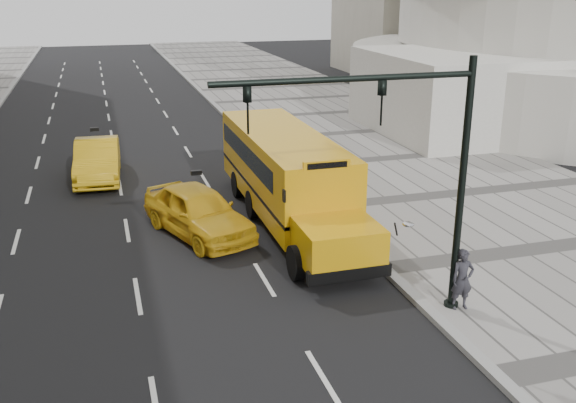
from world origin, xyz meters
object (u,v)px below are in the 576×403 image
object	(u,v)px
school_bus	(285,170)
traffic_signal	(410,160)
taxi_near	(198,211)
taxi_far	(98,160)
pedestrian	(462,279)

from	to	relation	value
school_bus	traffic_signal	distance (m)	8.16
school_bus	taxi_near	world-z (taller)	school_bus
traffic_signal	taxi_near	bearing A→B (deg)	119.18
school_bus	taxi_near	distance (m)	3.44
school_bus	taxi_far	world-z (taller)	school_bus
school_bus	taxi_near	bearing A→B (deg)	-166.26
taxi_near	taxi_far	size ratio (longest dim) A/B	0.96
school_bus	taxi_near	xyz separation A→B (m)	(-3.22, -0.79, -0.93)
taxi_far	school_bus	bearing A→B (deg)	-44.46
taxi_near	pedestrian	world-z (taller)	pedestrian
traffic_signal	pedestrian	bearing A→B (deg)	-6.45
taxi_far	traffic_signal	bearing A→B (deg)	-61.67
taxi_near	taxi_far	bearing A→B (deg)	91.47
taxi_far	pedestrian	size ratio (longest dim) A/B	3.20
taxi_near	taxi_far	distance (m)	8.18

